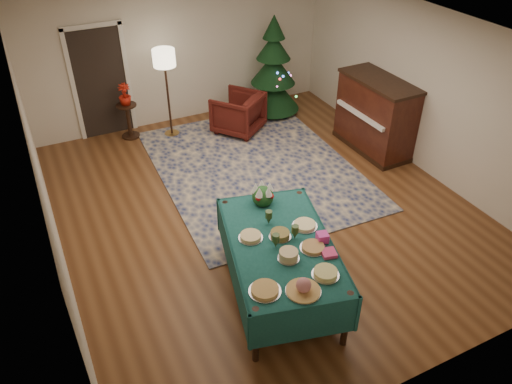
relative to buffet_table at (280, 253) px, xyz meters
name	(u,v)px	position (x,y,z in m)	size (l,w,h in m)	color
room_shell	(263,129)	(0.65, 1.76, 0.70)	(7.00, 7.00, 7.00)	#593319
doorway	(101,80)	(-0.95, 5.24, 0.44)	(1.08, 0.04, 2.16)	black
rug	(255,168)	(1.03, 2.79, -0.64)	(3.20, 4.20, 0.02)	navy
buffet_table	(280,253)	(0.00, 0.00, 0.00)	(1.69, 2.32, 0.81)	black
platter_0	(265,290)	(-0.53, -0.62, 0.19)	(0.35, 0.35, 0.05)	silver
platter_1	(304,287)	(-0.17, -0.80, 0.23)	(0.38, 0.38, 0.18)	silver
platter_2	(326,273)	(0.17, -0.70, 0.19)	(0.31, 0.31, 0.07)	silver
platter_3	(289,255)	(-0.06, -0.29, 0.21)	(0.25, 0.25, 0.11)	silver
platter_4	(313,247)	(0.28, -0.27, 0.18)	(0.31, 0.31, 0.05)	silver
platter_5	(251,237)	(-0.29, 0.22, 0.19)	(0.30, 0.30, 0.06)	silver
platter_6	(280,235)	(0.04, 0.09, 0.20)	(0.27, 0.27, 0.08)	silver
platter_7	(305,225)	(0.41, 0.13, 0.18)	(0.31, 0.31, 0.05)	silver
goblet_0	(269,217)	(0.04, 0.38, 0.26)	(0.09, 0.09, 0.19)	#2D471E
goblet_1	(295,232)	(0.18, -0.01, 0.26)	(0.09, 0.09, 0.19)	#2D471E
goblet_2	(276,241)	(-0.10, -0.05, 0.26)	(0.09, 0.09, 0.19)	#2D471E
napkin_stack	(329,253)	(0.39, -0.43, 0.18)	(0.16, 0.16, 0.04)	#DE3D78
gift_box	(322,237)	(0.45, -0.19, 0.22)	(0.13, 0.13, 0.11)	#DF3DAC
centerpiece	(263,194)	(0.17, 0.80, 0.30)	(0.29, 0.29, 0.34)	#1E4C1E
armchair	(238,111)	(1.35, 4.18, -0.22)	(0.84, 0.79, 0.86)	#48140F
floor_lamp	(164,63)	(0.13, 4.65, 0.79)	(0.41, 0.41, 1.70)	#A57F3F
side_table	(129,121)	(-0.62, 4.90, -0.32)	(0.38, 0.38, 0.68)	black
potted_plant	(125,99)	(-0.62, 4.90, 0.14)	(0.23, 0.41, 0.23)	#A9190C
christmas_tree	(273,71)	(2.37, 4.66, 0.26)	(1.37, 1.37, 2.04)	black
piano	(375,116)	(3.30, 2.47, 0.01)	(0.76, 1.58, 1.35)	black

